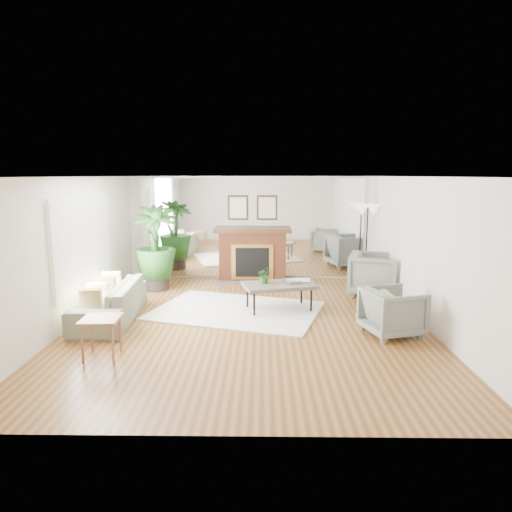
{
  "coord_description": "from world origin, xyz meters",
  "views": [
    {
      "loc": [
        0.24,
        -7.59,
        2.53
      ],
      "look_at": [
        0.12,
        0.6,
        1.07
      ],
      "focal_mm": 32.0,
      "sensor_mm": 36.0,
      "label": 1
    }
  ],
  "objects_px": {
    "armchair_back": "(373,274)",
    "floor_lamp": "(368,216)",
    "side_table": "(101,324)",
    "potted_ficus": "(155,245)",
    "coffee_table": "(279,286)",
    "fireplace": "(253,253)",
    "sofa": "(110,302)",
    "armchair_front": "(393,312)"
  },
  "relations": [
    {
      "from": "armchair_front",
      "to": "potted_ficus",
      "type": "bearing_deg",
      "value": 40.93
    },
    {
      "from": "coffee_table",
      "to": "armchair_front",
      "type": "distance_m",
      "value": 2.19
    },
    {
      "from": "fireplace",
      "to": "floor_lamp",
      "type": "xyz_separation_m",
      "value": [
        2.7,
        -0.16,
        0.93
      ]
    },
    {
      "from": "fireplace",
      "to": "floor_lamp",
      "type": "bearing_deg",
      "value": -3.37
    },
    {
      "from": "armchair_back",
      "to": "armchair_front",
      "type": "xyz_separation_m",
      "value": [
        -0.28,
        -2.49,
        -0.07
      ]
    },
    {
      "from": "coffee_table",
      "to": "armchair_front",
      "type": "xyz_separation_m",
      "value": [
        1.76,
        -1.29,
        -0.1
      ]
    },
    {
      "from": "sofa",
      "to": "armchair_front",
      "type": "height_order",
      "value": "armchair_front"
    },
    {
      "from": "sofa",
      "to": "potted_ficus",
      "type": "bearing_deg",
      "value": 167.75
    },
    {
      "from": "side_table",
      "to": "armchair_front",
      "type": "bearing_deg",
      "value": 12.97
    },
    {
      "from": "fireplace",
      "to": "side_table",
      "type": "bearing_deg",
      "value": -112.51
    },
    {
      "from": "armchair_front",
      "to": "floor_lamp",
      "type": "distance_m",
      "value": 3.88
    },
    {
      "from": "floor_lamp",
      "to": "side_table",
      "type": "bearing_deg",
      "value": -135.2
    },
    {
      "from": "armchair_front",
      "to": "coffee_table",
      "type": "bearing_deg",
      "value": 37.5
    },
    {
      "from": "fireplace",
      "to": "sofa",
      "type": "xyz_separation_m",
      "value": [
        -2.45,
        -3.11,
        -0.33
      ]
    },
    {
      "from": "coffee_table",
      "to": "side_table",
      "type": "xyz_separation_m",
      "value": [
        -2.55,
        -2.29,
        0.01
      ]
    },
    {
      "from": "armchair_front",
      "to": "sofa",
      "type": "bearing_deg",
      "value": 65.19
    },
    {
      "from": "fireplace",
      "to": "armchair_front",
      "type": "height_order",
      "value": "fireplace"
    },
    {
      "from": "fireplace",
      "to": "armchair_front",
      "type": "relative_size",
      "value": 2.45
    },
    {
      "from": "fireplace",
      "to": "potted_ficus",
      "type": "height_order",
      "value": "fireplace"
    },
    {
      "from": "potted_ficus",
      "to": "sofa",
      "type": "bearing_deg",
      "value": -98.54
    },
    {
      "from": "armchair_back",
      "to": "side_table",
      "type": "xyz_separation_m",
      "value": [
        -4.6,
        -3.49,
        0.04
      ]
    },
    {
      "from": "armchair_front",
      "to": "armchair_back",
      "type": "bearing_deg",
      "value": -22.74
    },
    {
      "from": "armchair_back",
      "to": "potted_ficus",
      "type": "height_order",
      "value": "potted_ficus"
    },
    {
      "from": "sofa",
      "to": "floor_lamp",
      "type": "bearing_deg",
      "value": 116.14
    },
    {
      "from": "armchair_front",
      "to": "side_table",
      "type": "xyz_separation_m",
      "value": [
        -4.32,
        -0.99,
        0.11
      ]
    },
    {
      "from": "armchair_back",
      "to": "side_table",
      "type": "relative_size",
      "value": 1.71
    },
    {
      "from": "potted_ficus",
      "to": "coffee_table",
      "type": "bearing_deg",
      "value": -30.42
    },
    {
      "from": "coffee_table",
      "to": "potted_ficus",
      "type": "height_order",
      "value": "potted_ficus"
    },
    {
      "from": "coffee_table",
      "to": "side_table",
      "type": "relative_size",
      "value": 2.51
    },
    {
      "from": "coffee_table",
      "to": "armchair_front",
      "type": "relative_size",
      "value": 1.74
    },
    {
      "from": "armchair_front",
      "to": "potted_ficus",
      "type": "relative_size",
      "value": 0.45
    },
    {
      "from": "side_table",
      "to": "potted_ficus",
      "type": "bearing_deg",
      "value": 91.89
    },
    {
      "from": "sofa",
      "to": "side_table",
      "type": "xyz_separation_m",
      "value": [
        0.45,
        -1.71,
        0.16
      ]
    },
    {
      "from": "armchair_back",
      "to": "floor_lamp",
      "type": "distance_m",
      "value": 1.64
    },
    {
      "from": "armchair_back",
      "to": "potted_ficus",
      "type": "distance_m",
      "value": 4.77
    },
    {
      "from": "side_table",
      "to": "sofa",
      "type": "bearing_deg",
      "value": 104.73
    },
    {
      "from": "potted_ficus",
      "to": "fireplace",
      "type": "bearing_deg",
      "value": 24.39
    },
    {
      "from": "fireplace",
      "to": "armchair_back",
      "type": "bearing_deg",
      "value": -27.28
    },
    {
      "from": "fireplace",
      "to": "potted_ficus",
      "type": "bearing_deg",
      "value": -155.61
    },
    {
      "from": "floor_lamp",
      "to": "armchair_front",
      "type": "bearing_deg",
      "value": -95.97
    },
    {
      "from": "coffee_table",
      "to": "fireplace",
      "type": "bearing_deg",
      "value": 102.26
    },
    {
      "from": "armchair_back",
      "to": "floor_lamp",
      "type": "relative_size",
      "value": 0.53
    }
  ]
}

